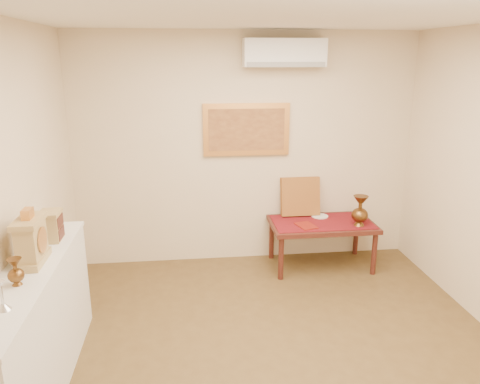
{
  "coord_description": "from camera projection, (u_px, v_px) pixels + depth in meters",
  "views": [
    {
      "loc": [
        -0.7,
        -3.11,
        2.41
      ],
      "look_at": [
        -0.2,
        1.15,
        1.17
      ],
      "focal_mm": 35.0,
      "sensor_mm": 36.0,
      "label": 1
    }
  ],
  "objects": [
    {
      "name": "plate",
      "position": [
        320.0,
        216.0,
        5.62
      ],
      "size": [
        0.2,
        0.2,
        0.01
      ],
      "primitive_type": "cylinder",
      "color": "silver",
      "rests_on": "table_cloth"
    },
    {
      "name": "menu",
      "position": [
        306.0,
        226.0,
        5.31
      ],
      "size": [
        0.24,
        0.29,
        0.01
      ],
      "primitive_type": "cube",
      "rotation": [
        0.0,
        0.0,
        0.27
      ],
      "color": "maroon",
      "rests_on": "table_cloth"
    },
    {
      "name": "floor",
      "position": [
        282.0,
        372.0,
        3.72
      ],
      "size": [
        4.5,
        4.5,
        0.0
      ],
      "primitive_type": "plane",
      "color": "brown",
      "rests_on": "ground"
    },
    {
      "name": "mantel_clock",
      "position": [
        31.0,
        240.0,
        3.32
      ],
      "size": [
        0.17,
        0.36,
        0.41
      ],
      "color": "tan",
      "rests_on": "display_ledge"
    },
    {
      "name": "cushion",
      "position": [
        300.0,
        196.0,
        5.63
      ],
      "size": [
        0.46,
        0.19,
        0.48
      ],
      "primitive_type": "cube",
      "rotation": [
        -0.21,
        0.0,
        0.0
      ],
      "color": "maroon",
      "rests_on": "table_cloth"
    },
    {
      "name": "ac_unit",
      "position": [
        284.0,
        53.0,
        5.1
      ],
      "size": [
        0.9,
        0.25,
        0.3
      ],
      "color": "white",
      "rests_on": "wall_back"
    },
    {
      "name": "ceiling",
      "position": [
        293.0,
        9.0,
        2.96
      ],
      "size": [
        4.5,
        4.5,
        0.0
      ],
      "primitive_type": "plane",
      "rotation": [
        3.14,
        0.0,
        0.0
      ],
      "color": "white",
      "rests_on": "ground"
    },
    {
      "name": "wooden_chest",
      "position": [
        51.0,
        226.0,
        3.76
      ],
      "size": [
        0.16,
        0.21,
        0.24
      ],
      "color": "tan",
      "rests_on": "display_ledge"
    },
    {
      "name": "painting",
      "position": [
        246.0,
        130.0,
        5.39
      ],
      "size": [
        1.0,
        0.06,
        0.6
      ],
      "color": "#DC9246",
      "rests_on": "wall_back"
    },
    {
      "name": "table_cloth",
      "position": [
        322.0,
        222.0,
        5.45
      ],
      "size": [
        1.14,
        0.59,
        0.01
      ],
      "primitive_type": "cube",
      "color": "maroon",
      "rests_on": "low_table"
    },
    {
      "name": "low_table",
      "position": [
        322.0,
        228.0,
        5.47
      ],
      "size": [
        1.2,
        0.7,
        0.55
      ],
      "color": "#491D16",
      "rests_on": "floor"
    },
    {
      "name": "candlestick",
      "position": [
        2.0,
        296.0,
        2.72
      ],
      "size": [
        0.09,
        0.09,
        0.18
      ],
      "primitive_type": null,
      "color": "silver",
      "rests_on": "display_ledge"
    },
    {
      "name": "brass_urn_tall",
      "position": [
        360.0,
        207.0,
        5.28
      ],
      "size": [
        0.19,
        0.19,
        0.43
      ],
      "primitive_type": null,
      "color": "brown",
      "rests_on": "table_cloth"
    },
    {
      "name": "wall_back",
      "position": [
        246.0,
        150.0,
        5.49
      ],
      "size": [
        4.0,
        0.02,
        2.7
      ],
      "primitive_type": "cube",
      "color": "beige",
      "rests_on": "ground"
    },
    {
      "name": "brass_urn_small",
      "position": [
        15.0,
        268.0,
        3.01
      ],
      "size": [
        0.11,
        0.11,
        0.24
      ],
      "primitive_type": null,
      "color": "brown",
      "rests_on": "display_ledge"
    },
    {
      "name": "display_ledge",
      "position": [
        36.0,
        333.0,
        3.38
      ],
      "size": [
        0.37,
        2.02,
        0.98
      ],
      "color": "silver",
      "rests_on": "floor"
    }
  ]
}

